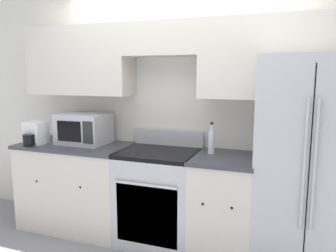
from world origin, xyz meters
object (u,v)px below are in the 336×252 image
Objects in this scene: oven_range at (159,196)px; refrigerator at (306,164)px; bottle at (211,141)px; microwave at (84,129)px.

oven_range is 1.40m from refrigerator.
refrigerator is at bearing -0.13° from bottle.
oven_range is 1.08m from microwave.
microwave is (-2.20, -0.00, 0.18)m from refrigerator.
bottle is at bearing 0.26° from microwave.
refrigerator reaches higher than bottle.
oven_range is at bearing -172.06° from bottle.
oven_range is 0.60× the size of refrigerator.
refrigerator is 0.83m from bottle.
bottle is at bearing 179.87° from refrigerator.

